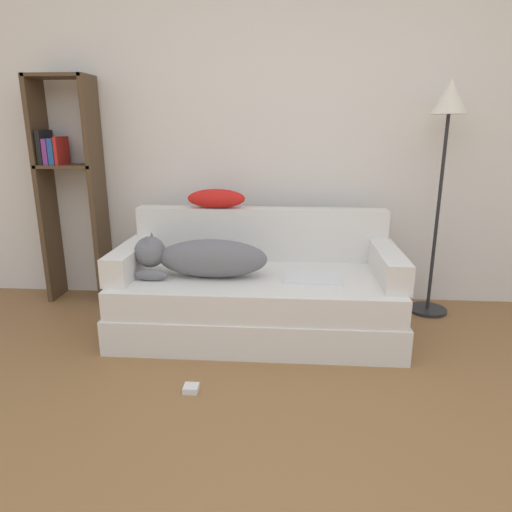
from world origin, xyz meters
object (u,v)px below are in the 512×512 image
(couch, at_px, (257,303))
(bookshelf, at_px, (68,179))
(floor_lamp, at_px, (447,132))
(power_adapter, at_px, (191,388))
(throw_pillow, at_px, (216,199))
(laptop, at_px, (313,278))
(dog, at_px, (200,257))

(couch, xyz_separation_m, bookshelf, (-1.46, 0.52, 0.75))
(couch, relative_size, floor_lamp, 1.12)
(bookshelf, xyz_separation_m, floor_lamp, (2.70, -0.09, 0.35))
(floor_lamp, relative_size, power_adapter, 21.30)
(couch, height_order, floor_lamp, floor_lamp)
(throw_pillow, relative_size, power_adapter, 5.38)
(couch, relative_size, bookshelf, 1.08)
(laptop, bearing_deg, power_adapter, -130.12)
(couch, relative_size, throw_pillow, 4.42)
(floor_lamp, bearing_deg, throw_pillow, -177.66)
(laptop, relative_size, throw_pillow, 0.90)
(dog, xyz_separation_m, floor_lamp, (1.60, 0.50, 0.77))
(floor_lamp, height_order, power_adapter, floor_lamp)
(couch, bearing_deg, laptop, -13.25)
(dog, height_order, bookshelf, bookshelf)
(couch, distance_m, dog, 0.49)
(bookshelf, height_order, floor_lamp, bookshelf)
(power_adapter, bearing_deg, dog, 95.77)
(bookshelf, relative_size, floor_lamp, 1.03)
(laptop, height_order, floor_lamp, floor_lamp)
(dog, distance_m, floor_lamp, 1.84)
(laptop, bearing_deg, bookshelf, 164.96)
(couch, bearing_deg, dog, -167.45)
(throw_pillow, xyz_separation_m, floor_lamp, (1.56, 0.06, 0.46))
(bookshelf, bearing_deg, power_adapter, -47.47)
(laptop, height_order, power_adapter, laptop)
(floor_lamp, bearing_deg, laptop, -150.01)
(dog, relative_size, bookshelf, 0.50)
(bookshelf, bearing_deg, laptop, -18.25)
(laptop, relative_size, power_adapter, 4.86)
(couch, xyz_separation_m, laptop, (0.36, -0.08, 0.21))
(couch, distance_m, floor_lamp, 1.71)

